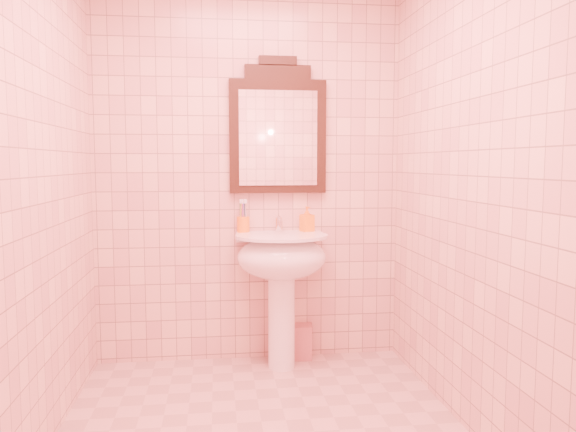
{
  "coord_description": "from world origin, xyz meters",
  "views": [
    {
      "loc": [
        -0.21,
        -2.6,
        1.31
      ],
      "look_at": [
        0.19,
        0.55,
        1.01
      ],
      "focal_mm": 35.0,
      "sensor_mm": 36.0,
      "label": 1
    }
  ],
  "objects": [
    {
      "name": "towel",
      "position": [
        0.32,
        1.04,
        0.11
      ],
      "size": [
        0.2,
        0.15,
        0.23
      ],
      "primitive_type": "cube",
      "rotation": [
        0.0,
        0.0,
        -0.14
      ],
      "color": "#C27275",
      "rests_on": "floor"
    },
    {
      "name": "faucet",
      "position": [
        0.19,
        1.01,
        0.92
      ],
      "size": [
        0.04,
        0.16,
        0.11
      ],
      "color": "white",
      "rests_on": "pedestal_sink"
    },
    {
      "name": "pedestal_sink",
      "position": [
        0.19,
        0.87,
        0.66
      ],
      "size": [
        0.58,
        0.58,
        0.86
      ],
      "color": "white",
      "rests_on": "floor"
    },
    {
      "name": "soap_dispenser",
      "position": [
        0.38,
        1.02,
        0.95
      ],
      "size": [
        0.1,
        0.1,
        0.17
      ],
      "primitive_type": "imported",
      "rotation": [
        0.0,
        0.0,
        0.39
      ],
      "color": "orange",
      "rests_on": "pedestal_sink"
    },
    {
      "name": "toothbrush_cup",
      "position": [
        -0.04,
        1.04,
        0.92
      ],
      "size": [
        0.08,
        0.08,
        0.19
      ],
      "rotation": [
        0.0,
        0.0,
        -0.38
      ],
      "color": "orange",
      "rests_on": "pedestal_sink"
    },
    {
      "name": "back_wall",
      "position": [
        0.0,
        1.1,
        1.25
      ],
      "size": [
        2.0,
        0.02,
        2.5
      ],
      "primitive_type": "cube",
      "color": "beige",
      "rests_on": "floor"
    },
    {
      "name": "mirror",
      "position": [
        0.19,
        1.07,
        1.52
      ],
      "size": [
        0.63,
        0.06,
        0.88
      ],
      "color": "black",
      "rests_on": "back_wall"
    }
  ]
}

